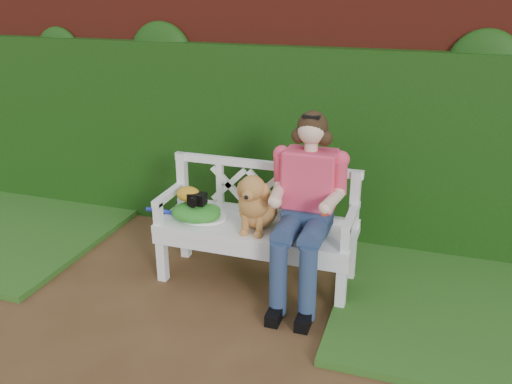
% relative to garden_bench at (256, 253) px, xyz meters
% --- Properties ---
extents(ground, '(60.00, 60.00, 0.00)m').
position_rel_garden_bench_xyz_m(ground, '(-0.44, -0.76, -0.24)').
color(ground, '#492F19').
extents(brick_wall, '(10.00, 0.30, 2.20)m').
position_rel_garden_bench_xyz_m(brick_wall, '(-0.44, 1.14, 0.86)').
color(brick_wall, maroon).
rests_on(brick_wall, ground).
extents(ivy_hedge, '(10.00, 0.18, 1.70)m').
position_rel_garden_bench_xyz_m(ivy_hedge, '(-0.44, 0.92, 0.61)').
color(ivy_hedge, '#184A0D').
rests_on(ivy_hedge, ground).
extents(garden_bench, '(1.64, 0.80, 0.48)m').
position_rel_garden_bench_xyz_m(garden_bench, '(0.00, 0.00, 0.00)').
color(garden_bench, white).
rests_on(garden_bench, ground).
extents(seated_woman, '(0.74, 0.87, 1.34)m').
position_rel_garden_bench_xyz_m(seated_woman, '(0.40, -0.02, 0.43)').
color(seated_woman, '#CB3A48').
rests_on(seated_woman, ground).
extents(dog, '(0.39, 0.47, 0.46)m').
position_rel_garden_bench_xyz_m(dog, '(0.02, -0.05, 0.47)').
color(dog, '#A67F47').
rests_on(dog, garden_bench).
extents(tennis_racket, '(0.73, 0.36, 0.03)m').
position_rel_garden_bench_xyz_m(tennis_racket, '(-0.46, -0.02, 0.26)').
color(tennis_racket, white).
rests_on(tennis_racket, garden_bench).
extents(green_bag, '(0.44, 0.37, 0.13)m').
position_rel_garden_bench_xyz_m(green_bag, '(-0.47, -0.05, 0.31)').
color(green_bag, '#11721F').
rests_on(green_bag, garden_bench).
extents(camera_item, '(0.13, 0.10, 0.09)m').
position_rel_garden_bench_xyz_m(camera_item, '(-0.46, -0.05, 0.42)').
color(camera_item, black).
rests_on(camera_item, green_bag).
extents(baseball_glove, '(0.22, 0.19, 0.12)m').
position_rel_garden_bench_xyz_m(baseball_glove, '(-0.54, -0.02, 0.43)').
color(baseball_glove, '#C58A1C').
rests_on(baseball_glove, green_bag).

